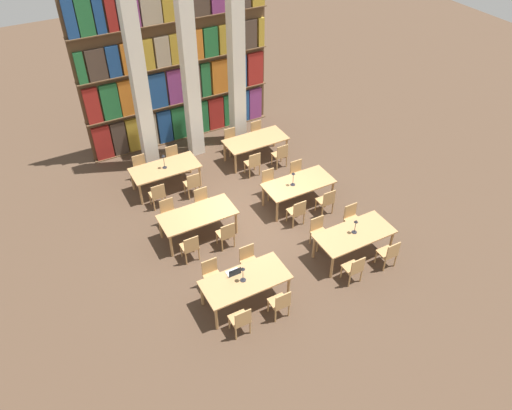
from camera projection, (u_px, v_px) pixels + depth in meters
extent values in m
plane|color=#4C3828|center=(252.00, 219.00, 14.46)|extent=(40.00, 40.00, 0.00)
cube|color=brown|center=(177.00, 64.00, 16.21)|extent=(6.49, 0.06, 5.50)
cube|color=brown|center=(184.00, 136.00, 17.95)|extent=(6.49, 0.35, 0.03)
cube|color=maroon|center=(103.00, 142.00, 16.48)|extent=(0.57, 0.20, 1.19)
cube|color=#47382D|center=(119.00, 138.00, 16.69)|extent=(0.46, 0.20, 1.19)
cube|color=#B7932D|center=(135.00, 134.00, 16.89)|extent=(0.56, 0.20, 1.19)
cube|color=tan|center=(151.00, 130.00, 17.10)|extent=(0.40, 0.20, 1.19)
cube|color=navy|center=(165.00, 126.00, 17.28)|extent=(0.48, 0.20, 1.19)
cube|color=#236B38|center=(180.00, 122.00, 17.50)|extent=(0.63, 0.20, 1.19)
cube|color=#236B38|center=(199.00, 117.00, 17.75)|extent=(0.69, 0.20, 1.19)
cube|color=maroon|center=(216.00, 113.00, 18.00)|extent=(0.57, 0.20, 1.19)
cube|color=#236B38|center=(231.00, 109.00, 18.23)|extent=(0.62, 0.20, 1.19)
cube|color=navy|center=(244.00, 106.00, 18.42)|extent=(0.35, 0.20, 1.19)
cube|color=#84387A|center=(254.00, 103.00, 18.59)|extent=(0.49, 0.20, 1.19)
cube|color=brown|center=(181.00, 101.00, 17.08)|extent=(6.49, 0.35, 0.03)
cube|color=maroon|center=(92.00, 105.00, 15.59)|extent=(0.45, 0.20, 1.19)
cube|color=#236B38|center=(110.00, 101.00, 15.80)|extent=(0.56, 0.20, 1.19)
cube|color=orange|center=(127.00, 97.00, 16.01)|extent=(0.52, 0.20, 1.19)
cube|color=tan|center=(141.00, 94.00, 16.18)|extent=(0.36, 0.20, 1.19)
cube|color=navy|center=(156.00, 91.00, 16.37)|extent=(0.64, 0.20, 1.19)
cube|color=#84387A|center=(175.00, 86.00, 16.61)|extent=(0.54, 0.20, 1.19)
cube|color=#47382D|center=(192.00, 82.00, 16.84)|extent=(0.55, 0.20, 1.19)
cube|color=#236B38|center=(205.00, 80.00, 17.01)|extent=(0.33, 0.20, 1.19)
cube|color=orange|center=(219.00, 76.00, 17.21)|extent=(0.59, 0.20, 1.19)
cube|color=navy|center=(237.00, 72.00, 17.46)|extent=(0.67, 0.20, 1.19)
cube|color=maroon|center=(255.00, 68.00, 17.72)|extent=(0.60, 0.20, 1.19)
cube|color=brown|center=(177.00, 63.00, 16.20)|extent=(6.49, 0.35, 0.03)
cube|color=#236B38|center=(80.00, 68.00, 14.75)|extent=(0.27, 0.20, 0.97)
cube|color=#47382D|center=(96.00, 64.00, 14.92)|extent=(0.57, 0.20, 0.97)
cube|color=navy|center=(113.00, 61.00, 15.11)|extent=(0.39, 0.20, 0.97)
cube|color=orange|center=(127.00, 58.00, 15.27)|extent=(0.34, 0.20, 0.97)
cube|color=#B7932D|center=(143.00, 55.00, 15.46)|extent=(0.65, 0.20, 0.97)
cube|color=tan|center=(162.00, 51.00, 15.69)|extent=(0.47, 0.20, 0.97)
cube|color=#B7932D|center=(176.00, 48.00, 15.87)|extent=(0.44, 0.20, 0.97)
cube|color=orange|center=(193.00, 45.00, 16.08)|extent=(0.63, 0.20, 0.97)
cube|color=#236B38|center=(210.00, 42.00, 16.31)|extent=(0.49, 0.20, 0.97)
cube|color=#B7932D|center=(228.00, 38.00, 16.54)|extent=(0.65, 0.20, 0.97)
cube|color=#47382D|center=(247.00, 34.00, 16.81)|extent=(0.69, 0.20, 0.97)
cube|color=#B7932D|center=(260.00, 32.00, 17.00)|extent=(0.21, 0.20, 0.97)
cube|color=brown|center=(172.00, 21.00, 15.33)|extent=(6.49, 0.35, 0.03)
cube|color=navy|center=(69.00, 17.00, 13.82)|extent=(0.32, 0.20, 1.18)
cube|color=#236B38|center=(84.00, 15.00, 13.97)|extent=(0.44, 0.20, 1.18)
cube|color=navy|center=(98.00, 12.00, 14.12)|extent=(0.28, 0.20, 1.18)
cube|color=maroon|center=(110.00, 10.00, 14.25)|extent=(0.29, 0.20, 1.18)
cube|color=#84387A|center=(127.00, 8.00, 14.43)|extent=(0.64, 0.20, 1.18)
cube|color=tan|center=(150.00, 4.00, 14.68)|extent=(0.63, 0.20, 1.18)
cube|color=#B7932D|center=(170.00, 1.00, 14.92)|extent=(0.57, 0.20, 1.18)
cube|color=silver|center=(139.00, 80.00, 14.70)|extent=(0.44, 0.44, 6.00)
cube|color=silver|center=(189.00, 69.00, 15.29)|extent=(0.44, 0.44, 6.00)
cube|color=silver|center=(236.00, 59.00, 15.89)|extent=(0.44, 0.44, 6.00)
cube|color=tan|center=(245.00, 280.00, 11.63)|extent=(2.07, 0.97, 0.04)
cylinder|color=tan|center=(216.00, 318.00, 11.24)|extent=(0.07, 0.07, 0.73)
cylinder|color=tan|center=(289.00, 288.00, 11.95)|extent=(0.07, 0.07, 0.73)
cylinder|color=tan|center=(202.00, 294.00, 11.80)|extent=(0.07, 0.07, 0.73)
cylinder|color=tan|center=(272.00, 266.00, 12.50)|extent=(0.07, 0.07, 0.73)
cylinder|color=tan|center=(229.00, 323.00, 11.35)|extent=(0.04, 0.04, 0.40)
cylinder|color=tan|center=(243.00, 317.00, 11.49)|extent=(0.04, 0.04, 0.40)
cylinder|color=tan|center=(236.00, 334.00, 11.12)|extent=(0.04, 0.04, 0.40)
cylinder|color=tan|center=(250.00, 327.00, 11.25)|extent=(0.04, 0.04, 0.40)
cube|color=tan|center=(239.00, 319.00, 11.16)|extent=(0.42, 0.40, 0.04)
cube|color=tan|center=(243.00, 318.00, 10.89)|extent=(0.40, 0.03, 0.42)
cylinder|color=tan|center=(223.00, 286.00, 12.21)|extent=(0.04, 0.04, 0.40)
cylinder|color=tan|center=(210.00, 291.00, 12.08)|extent=(0.04, 0.04, 0.40)
cylinder|color=tan|center=(217.00, 277.00, 12.44)|extent=(0.04, 0.04, 0.40)
cylinder|color=tan|center=(204.00, 282.00, 12.31)|extent=(0.04, 0.04, 0.40)
cube|color=tan|center=(213.00, 278.00, 12.12)|extent=(0.42, 0.40, 0.04)
cube|color=tan|center=(209.00, 266.00, 12.10)|extent=(0.40, 0.03, 0.42)
cylinder|color=tan|center=(268.00, 306.00, 11.73)|extent=(0.04, 0.04, 0.40)
cylinder|color=tan|center=(281.00, 300.00, 11.86)|extent=(0.04, 0.04, 0.40)
cylinder|color=tan|center=(275.00, 316.00, 11.50)|extent=(0.04, 0.04, 0.40)
cylinder|color=tan|center=(289.00, 310.00, 11.63)|extent=(0.04, 0.04, 0.40)
cube|color=tan|center=(279.00, 302.00, 11.54)|extent=(0.42, 0.40, 0.04)
cube|color=tan|center=(283.00, 301.00, 11.27)|extent=(0.40, 0.03, 0.42)
cylinder|color=tan|center=(260.00, 271.00, 12.59)|extent=(0.04, 0.04, 0.40)
cylinder|color=tan|center=(247.00, 276.00, 12.46)|extent=(0.04, 0.04, 0.40)
cylinder|color=tan|center=(253.00, 262.00, 12.82)|extent=(0.04, 0.04, 0.40)
cylinder|color=tan|center=(241.00, 267.00, 12.69)|extent=(0.04, 0.04, 0.40)
cube|color=tan|center=(250.00, 263.00, 12.50)|extent=(0.42, 0.40, 0.04)
cube|color=tan|center=(247.00, 252.00, 12.48)|extent=(0.40, 0.03, 0.42)
cylinder|color=#232328|center=(243.00, 280.00, 11.59)|extent=(0.14, 0.14, 0.01)
cylinder|color=#232328|center=(243.00, 275.00, 11.47)|extent=(0.02, 0.02, 0.35)
cone|color=#232328|center=(243.00, 268.00, 11.34)|extent=(0.11, 0.11, 0.07)
cube|color=silver|center=(233.00, 272.00, 11.77)|extent=(0.32, 0.22, 0.01)
cube|color=black|center=(235.00, 272.00, 11.63)|extent=(0.32, 0.01, 0.20)
cube|color=tan|center=(355.00, 234.00, 12.85)|extent=(2.07, 0.97, 0.04)
cylinder|color=tan|center=(332.00, 267.00, 12.47)|extent=(0.07, 0.07, 0.73)
cylinder|color=tan|center=(391.00, 242.00, 13.17)|extent=(0.07, 0.07, 0.73)
cylinder|color=tan|center=(314.00, 247.00, 13.02)|extent=(0.07, 0.07, 0.73)
cylinder|color=tan|center=(372.00, 224.00, 13.73)|extent=(0.07, 0.07, 0.73)
cylinder|color=tan|center=(341.00, 272.00, 12.57)|extent=(0.04, 0.04, 0.40)
cylinder|color=tan|center=(353.00, 267.00, 12.70)|extent=(0.04, 0.04, 0.40)
cylinder|color=tan|center=(349.00, 281.00, 12.33)|extent=(0.04, 0.04, 0.40)
cylinder|color=tan|center=(361.00, 276.00, 12.47)|extent=(0.04, 0.04, 0.40)
cube|color=tan|center=(352.00, 268.00, 12.38)|extent=(0.42, 0.40, 0.04)
cube|color=tan|center=(358.00, 266.00, 12.10)|extent=(0.40, 0.03, 0.42)
cylinder|color=tan|center=(328.00, 241.00, 13.43)|extent=(0.04, 0.04, 0.40)
cylinder|color=tan|center=(317.00, 246.00, 13.29)|extent=(0.04, 0.04, 0.40)
cylinder|color=tan|center=(321.00, 234.00, 13.66)|extent=(0.04, 0.04, 0.40)
cylinder|color=tan|center=(310.00, 238.00, 13.52)|extent=(0.04, 0.04, 0.40)
cube|color=tan|center=(320.00, 234.00, 13.33)|extent=(0.42, 0.40, 0.04)
cube|color=tan|center=(317.00, 223.00, 13.31)|extent=(0.40, 0.03, 0.42)
cylinder|color=tan|center=(376.00, 257.00, 12.97)|extent=(0.04, 0.04, 0.40)
cylinder|color=tan|center=(387.00, 252.00, 13.11)|extent=(0.04, 0.04, 0.40)
cylinder|color=tan|center=(384.00, 265.00, 12.74)|extent=(0.04, 0.04, 0.40)
cylinder|color=tan|center=(395.00, 260.00, 12.88)|extent=(0.04, 0.04, 0.40)
cube|color=tan|center=(387.00, 253.00, 12.78)|extent=(0.42, 0.40, 0.04)
cube|color=tan|center=(393.00, 251.00, 12.51)|extent=(0.40, 0.03, 0.42)
cylinder|color=tan|center=(361.00, 228.00, 13.83)|extent=(0.04, 0.04, 0.40)
cylinder|color=tan|center=(351.00, 232.00, 13.70)|extent=(0.04, 0.04, 0.40)
cylinder|color=tan|center=(354.00, 221.00, 14.07)|extent=(0.04, 0.04, 0.40)
cylinder|color=tan|center=(343.00, 225.00, 13.93)|extent=(0.04, 0.04, 0.40)
cube|color=tan|center=(353.00, 221.00, 13.74)|extent=(0.42, 0.40, 0.04)
cube|color=tan|center=(350.00, 211.00, 13.72)|extent=(0.40, 0.03, 0.42)
cylinder|color=#232328|center=(354.00, 232.00, 12.86)|extent=(0.14, 0.14, 0.01)
cylinder|color=#232328|center=(355.00, 227.00, 12.75)|extent=(0.02, 0.02, 0.33)
cone|color=#232328|center=(356.00, 221.00, 12.62)|extent=(0.11, 0.11, 0.07)
cube|color=tan|center=(197.00, 215.00, 13.44)|extent=(2.07, 0.97, 0.04)
cylinder|color=tan|center=(171.00, 246.00, 13.06)|extent=(0.07, 0.07, 0.73)
cylinder|color=tan|center=(236.00, 223.00, 13.76)|extent=(0.07, 0.07, 0.73)
cylinder|color=tan|center=(160.00, 228.00, 13.61)|extent=(0.07, 0.07, 0.73)
cylinder|color=tan|center=(223.00, 206.00, 14.31)|extent=(0.07, 0.07, 0.73)
cylinder|color=tan|center=(181.00, 251.00, 13.15)|extent=(0.04, 0.04, 0.40)
cylinder|color=tan|center=(194.00, 246.00, 13.28)|extent=(0.04, 0.04, 0.40)
cylinder|color=tan|center=(186.00, 259.00, 12.92)|extent=(0.04, 0.04, 0.40)
cylinder|color=tan|center=(199.00, 254.00, 13.05)|extent=(0.04, 0.04, 0.40)
cube|color=tan|center=(189.00, 246.00, 12.96)|extent=(0.42, 0.40, 0.04)
cube|color=tan|center=(191.00, 244.00, 12.69)|extent=(0.40, 0.03, 0.42)
cylinder|color=tan|center=(179.00, 223.00, 14.01)|extent=(0.04, 0.04, 0.40)
cylinder|color=tan|center=(167.00, 227.00, 13.88)|extent=(0.04, 0.04, 0.40)
cylinder|color=tan|center=(174.00, 216.00, 14.24)|extent=(0.04, 0.04, 0.40)
cylinder|color=tan|center=(163.00, 220.00, 14.11)|extent=(0.04, 0.04, 0.40)
cube|color=tan|center=(170.00, 215.00, 13.92)|extent=(0.42, 0.40, 0.04)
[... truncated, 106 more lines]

